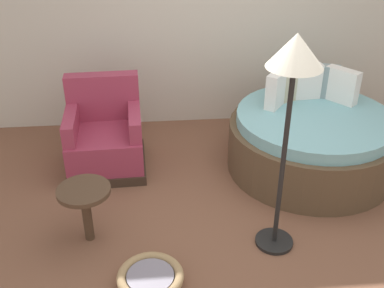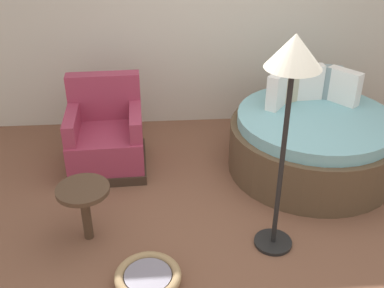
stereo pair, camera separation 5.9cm
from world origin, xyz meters
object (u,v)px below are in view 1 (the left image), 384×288
object	(u,v)px
red_armchair	(105,138)
side_table	(85,198)
round_daybed	(311,139)
pet_basket	(150,279)
floor_lamp	(293,74)

from	to	relation	value
red_armchair	side_table	distance (m)	1.18
round_daybed	red_armchair	size ratio (longest dim) A/B	1.83
round_daybed	red_armchair	bearing A→B (deg)	174.05
pet_basket	side_table	distance (m)	0.86
round_daybed	floor_lamp	distance (m)	1.79
pet_basket	floor_lamp	size ratio (longest dim) A/B	0.28
side_table	pet_basket	bearing A→B (deg)	-48.97
round_daybed	red_armchair	world-z (taller)	round_daybed
pet_basket	side_table	world-z (taller)	side_table
round_daybed	floor_lamp	xyz separation A→B (m)	(-0.65, -1.16, 1.20)
round_daybed	pet_basket	size ratio (longest dim) A/B	3.37
floor_lamp	round_daybed	bearing A→B (deg)	60.73
red_armchair	side_table	size ratio (longest dim) A/B	1.81
red_armchair	side_table	xyz separation A→B (m)	(-0.08, -1.18, 0.10)
red_armchair	side_table	world-z (taller)	red_armchair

